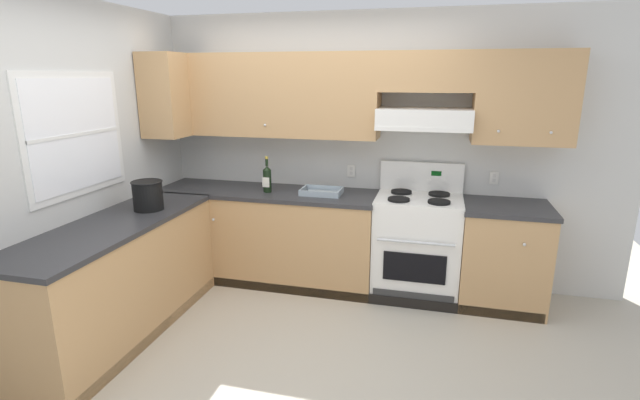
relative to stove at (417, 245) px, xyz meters
The scene contains 9 objects.
ground_plane 1.65m from the stove, 127.34° to the right, with size 7.04×7.04×0.00m, color #B2AA99.
wall_back 1.18m from the stove, 153.83° to the left, with size 4.68×0.57×2.55m.
wall_left 2.88m from the stove, 158.06° to the right, with size 0.47×4.00×2.55m.
counter_back_run 0.88m from the stove, behind, with size 3.60×0.65×0.91m.
counter_left_run 2.53m from the stove, 150.22° to the right, with size 0.63×1.91×0.91m.
stove is the anchor object (origin of this frame).
wine_bottle 1.52m from the stove, behind, with size 0.08×0.08×0.34m.
bowl 1.00m from the stove, behind, with size 0.37×0.26×0.06m.
bucket 2.38m from the stove, 157.99° to the right, with size 0.25×0.25×0.24m.
Camera 1 is at (1.08, -2.84, 1.98)m, focal length 26.14 mm.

